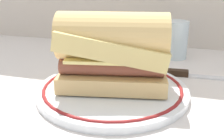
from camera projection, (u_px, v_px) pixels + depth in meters
name	position (u px, v px, depth m)	size (l,w,h in m)	color
ground_plane	(108.00, 93.00, 0.48)	(1.50, 1.50, 0.00)	beige
plate	(112.00, 90.00, 0.47)	(0.26, 0.26, 0.01)	white
sausage_sandwich	(112.00, 50.00, 0.44)	(0.19, 0.12, 0.13)	#DAB573
drinking_glass	(175.00, 42.00, 0.66)	(0.06, 0.06, 0.09)	silver
butter_knife	(191.00, 74.00, 0.55)	(0.15, 0.02, 0.01)	silver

